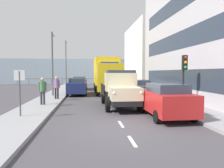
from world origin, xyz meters
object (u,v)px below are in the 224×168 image
object	(u,v)px
car_silver_kerbside_2	(125,86)
street_sign	(20,85)
car_maroon_oppositeside_1	(80,83)
lamp_post_promenade	(53,57)
truck_vintage_cream	(120,90)
lamp_post_far	(66,60)
traffic_light_near	(184,69)
pedestrian_near_railing	(57,86)
car_red_kerbside_near	(165,100)
car_navy_oppositeside_0	(77,86)
car_grey_kerbside_1	(137,90)
pedestrian_strolling	(42,89)
lorry_cargo_yellow	(107,74)
car_white_kerbside_3	(117,83)

from	to	relation	value
car_silver_kerbside_2	street_sign	size ratio (longest dim) A/B	1.71
car_maroon_oppositeside_1	lamp_post_promenade	xyz separation A→B (m)	(2.16, 7.84, 2.79)
truck_vintage_cream	lamp_post_far	size ratio (longest dim) A/B	0.85
traffic_light_near	street_sign	size ratio (longest dim) A/B	1.42
pedestrian_near_railing	truck_vintage_cream	bearing A→B (deg)	140.62
car_red_kerbside_near	car_maroon_oppositeside_1	xyz separation A→B (m)	(4.97, -17.33, 0.00)
truck_vintage_cream	traffic_light_near	distance (m)	4.19
car_navy_oppositeside_0	lamp_post_promenade	world-z (taller)	lamp_post_promenade
traffic_light_near	lamp_post_promenade	world-z (taller)	lamp_post_promenade
car_grey_kerbside_1	street_sign	xyz separation A→B (m)	(7.21, 5.31, 0.79)
car_red_kerbside_near	lamp_post_promenade	world-z (taller)	lamp_post_promenade
pedestrian_strolling	lamp_post_far	bearing A→B (deg)	-89.98
car_silver_kerbside_2	pedestrian_near_railing	world-z (taller)	pedestrian_near_railing
car_silver_kerbside_2	car_grey_kerbside_1	bearing A→B (deg)	90.00
traffic_light_near	lamp_post_far	distance (m)	19.45
car_red_kerbside_near	car_grey_kerbside_1	world-z (taller)	same
car_maroon_oppositeside_1	pedestrian_strolling	xyz separation A→B (m)	(1.93, 13.40, 0.32)
car_silver_kerbside_2	car_navy_oppositeside_0	distance (m)	4.97
truck_vintage_cream	car_red_kerbside_near	xyz separation A→B (m)	(-1.82, 3.01, -0.28)
car_silver_kerbside_2	lamp_post_far	bearing A→B (deg)	-50.53
lorry_cargo_yellow	car_navy_oppositeside_0	distance (m)	3.58
truck_vintage_cream	lamp_post_promenade	xyz separation A→B (m)	(5.31, -6.48, 2.51)
lamp_post_far	pedestrian_strolling	bearing A→B (deg)	90.02
pedestrian_near_railing	lamp_post_far	xyz separation A→B (m)	(0.50, -12.49, 2.86)
lamp_post_far	car_navy_oppositeside_0	bearing A→B (deg)	102.99
pedestrian_strolling	pedestrian_near_railing	size ratio (longest dim) A/B	0.99
lorry_cargo_yellow	street_sign	size ratio (longest dim) A/B	3.65
car_white_kerbside_3	lamp_post_far	world-z (taller)	lamp_post_far
lorry_cargo_yellow	car_white_kerbside_3	distance (m)	4.57
car_white_kerbside_3	car_navy_oppositeside_0	xyz separation A→B (m)	(4.97, 5.27, 0.00)
truck_vintage_cream	pedestrian_strolling	world-z (taller)	truck_vintage_cream
car_red_kerbside_near	lamp_post_far	xyz separation A→B (m)	(6.90, -19.26, 3.19)
car_navy_oppositeside_0	car_white_kerbside_3	bearing A→B (deg)	-133.32
lorry_cargo_yellow	pedestrian_near_railing	size ratio (longest dim) A/B	4.51
truck_vintage_cream	car_grey_kerbside_1	world-z (taller)	truck_vintage_cream
lorry_cargo_yellow	lamp_post_far	size ratio (longest dim) A/B	1.24
car_silver_kerbside_2	car_navy_oppositeside_0	size ratio (longest dim) A/B	0.86
truck_vintage_cream	lamp_post_far	world-z (taller)	lamp_post_far
car_red_kerbside_near	pedestrian_strolling	bearing A→B (deg)	-29.70
car_red_kerbside_near	street_sign	distance (m)	7.27
pedestrian_strolling	lamp_post_far	size ratio (longest dim) A/B	0.27
car_grey_kerbside_1	pedestrian_near_railing	xyz separation A→B (m)	(6.41, -1.03, 0.33)
truck_vintage_cream	car_navy_oppositeside_0	size ratio (longest dim) A/B	1.26
lamp_post_far	car_silver_kerbside_2	bearing A→B (deg)	129.47
car_navy_oppositeside_0	traffic_light_near	distance (m)	11.36
car_silver_kerbside_2	lamp_post_far	size ratio (longest dim) A/B	0.58
car_maroon_oppositeside_1	lamp_post_promenade	size ratio (longest dim) A/B	0.72
pedestrian_strolling	car_navy_oppositeside_0	bearing A→B (deg)	-105.58
car_white_kerbside_3	car_silver_kerbside_2	bearing A→B (deg)	90.00
truck_vintage_cream	lorry_cargo_yellow	world-z (taller)	lorry_cargo_yellow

